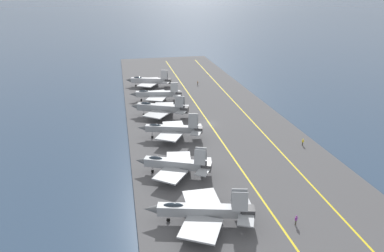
{
  "coord_description": "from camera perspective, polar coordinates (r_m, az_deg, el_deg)",
  "views": [
    {
      "loc": [
        -83.21,
        22.44,
        34.91
      ],
      "look_at": [
        -6.68,
        6.25,
        2.9
      ],
      "focal_mm": 32.0,
      "sensor_mm": 36.0,
      "label": 1
    }
  ],
  "objects": [
    {
      "name": "ground_plane",
      "position": [
        92.98,
        2.92,
        0.17
      ],
      "size": [
        2000.0,
        2000.0,
        0.0
      ],
      "primitive_type": "plane",
      "color": "#2D425B"
    },
    {
      "name": "carrier_deck",
      "position": [
        92.91,
        2.92,
        0.29
      ],
      "size": [
        190.01,
        43.75,
        0.4
      ],
      "primitive_type": "cube",
      "color": "#4C4C4F",
      "rests_on": "ground"
    },
    {
      "name": "deck_stripe_foul_line",
      "position": [
        96.45,
        9.85,
        0.95
      ],
      "size": [
        170.93,
        6.07,
        0.01
      ],
      "primitive_type": "cube",
      "rotation": [
        0.0,
        0.0,
        -0.03
      ],
      "color": "yellow",
      "rests_on": "carrier_deck"
    },
    {
      "name": "deck_stripe_centerline",
      "position": [
        92.83,
        2.92,
        0.4
      ],
      "size": [
        171.01,
        0.36,
        0.01
      ],
      "primitive_type": "cube",
      "color": "yellow",
      "rests_on": "carrier_deck"
    },
    {
      "name": "parked_jet_nearest",
      "position": [
        54.7,
        1.6,
        -13.88
      ],
      "size": [
        13.85,
        17.31,
        6.06
      ],
      "color": "#93999E",
      "rests_on": "carrier_deck"
    },
    {
      "name": "parked_jet_second",
      "position": [
        67.17,
        -2.91,
        -6.31
      ],
      "size": [
        13.05,
        15.31,
        6.21
      ],
      "color": "#93999E",
      "rests_on": "carrier_deck"
    },
    {
      "name": "parked_jet_third",
      "position": [
        82.65,
        -3.39,
        -0.46
      ],
      "size": [
        12.76,
        15.93,
        6.57
      ],
      "color": "gray",
      "rests_on": "carrier_deck"
    },
    {
      "name": "parked_jet_fourth",
      "position": [
        97.1,
        -5.36,
        3.02
      ],
      "size": [
        14.05,
        16.93,
        6.33
      ],
      "color": "gray",
      "rests_on": "carrier_deck"
    },
    {
      "name": "parked_jet_fifth",
      "position": [
        111.56,
        -5.92,
        5.34
      ],
      "size": [
        12.49,
        17.05,
        5.81
      ],
      "color": "#9EA3A8",
      "rests_on": "carrier_deck"
    },
    {
      "name": "parked_jet_sixth",
      "position": [
        128.11,
        -7.18,
        7.53
      ],
      "size": [
        14.05,
        17.12,
        6.22
      ],
      "color": "#A8AAAF",
      "rests_on": "carrier_deck"
    },
    {
      "name": "crew_purple_vest",
      "position": [
        57.25,
        16.95,
        -14.72
      ],
      "size": [
        0.42,
        0.46,
        1.79
      ],
      "color": "#4C473D",
      "rests_on": "carrier_deck"
    },
    {
      "name": "crew_red_vest",
      "position": [
        126.51,
        -3.0,
        6.84
      ],
      "size": [
        0.46,
        0.44,
        1.7
      ],
      "color": "#383328",
      "rests_on": "carrier_deck"
    },
    {
      "name": "crew_brown_vest",
      "position": [
        129.39,
        0.97,
        7.23
      ],
      "size": [
        0.46,
        0.44,
        1.75
      ],
      "color": "#383328",
      "rests_on": "carrier_deck"
    },
    {
      "name": "crew_yellow_vest",
      "position": [
        83.88,
        17.99,
        -2.51
      ],
      "size": [
        0.31,
        0.41,
        1.69
      ],
      "color": "#383328",
      "rests_on": "carrier_deck"
    }
  ]
}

